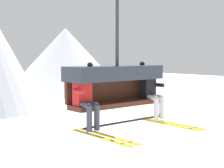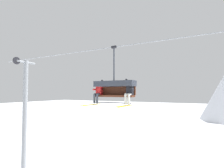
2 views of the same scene
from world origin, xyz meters
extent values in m
cone|color=white|center=(31.24, 50.45, 6.17)|extent=(23.02, 23.02, 12.34)
cube|color=#512819|center=(-0.25, -0.80, 6.07)|extent=(2.20, 0.48, 0.10)
cube|color=#512819|center=(-0.25, -0.52, 6.34)|extent=(2.20, 0.08, 0.45)
cube|color=#2D333D|center=(-0.25, -0.74, 6.72)|extent=(2.24, 0.68, 0.30)
cylinder|color=black|center=(-0.25, -1.12, 5.74)|extent=(2.20, 0.04, 0.04)
cylinder|color=#2D333D|center=(-0.25, -0.80, 7.74)|extent=(0.07, 0.07, 1.76)
cube|color=red|center=(-1.16, -0.82, 6.38)|extent=(0.32, 0.22, 0.52)
sphere|color=maroon|center=(-1.16, -0.82, 6.74)|extent=(0.22, 0.22, 0.22)
ellipsoid|color=black|center=(-1.16, -0.92, 6.74)|extent=(0.17, 0.04, 0.08)
cylinder|color=#3D424C|center=(-1.25, -0.99, 6.16)|extent=(0.11, 0.34, 0.11)
cylinder|color=#3D424C|center=(-1.08, -0.99, 6.16)|extent=(0.11, 0.34, 0.11)
cylinder|color=#3D424C|center=(-1.25, -1.16, 5.92)|extent=(0.11, 0.11, 0.48)
cylinder|color=#3D424C|center=(-1.08, -1.16, 5.92)|extent=(0.11, 0.11, 0.48)
cube|color=gold|center=(-1.25, -1.46, 5.63)|extent=(0.09, 1.70, 0.02)
cube|color=gold|center=(-1.08, -1.46, 5.63)|extent=(0.09, 1.70, 0.02)
cylinder|color=red|center=(-1.35, -0.97, 6.42)|extent=(0.09, 0.30, 0.09)
cylinder|color=red|center=(-0.98, -0.82, 6.73)|extent=(0.09, 0.09, 0.30)
sphere|color=black|center=(-0.98, -0.82, 6.90)|extent=(0.11, 0.11, 0.11)
cube|color=black|center=(0.65, -0.82, 6.38)|extent=(0.32, 0.22, 0.52)
sphere|color=maroon|center=(0.65, -0.82, 6.74)|extent=(0.22, 0.22, 0.22)
ellipsoid|color=black|center=(0.65, -0.92, 6.74)|extent=(0.17, 0.04, 0.08)
cylinder|color=silver|center=(0.57, -0.99, 6.16)|extent=(0.11, 0.34, 0.11)
cylinder|color=silver|center=(0.74, -0.99, 6.16)|extent=(0.11, 0.34, 0.11)
cylinder|color=silver|center=(0.57, -1.16, 5.92)|extent=(0.11, 0.11, 0.48)
cylinder|color=silver|center=(0.74, -1.16, 5.92)|extent=(0.11, 0.11, 0.48)
cube|color=gold|center=(0.57, -1.46, 5.63)|extent=(0.09, 1.70, 0.02)
cube|color=gold|center=(0.74, -1.46, 5.63)|extent=(0.09, 1.70, 0.02)
cylinder|color=black|center=(0.47, -0.82, 6.73)|extent=(0.09, 0.09, 0.30)
sphere|color=black|center=(0.47, -0.82, 6.90)|extent=(0.11, 0.11, 0.11)
cylinder|color=black|center=(0.84, -0.97, 6.42)|extent=(0.09, 0.30, 0.09)
camera|label=1|loc=(-4.98, -6.20, 7.09)|focal=55.00mm
camera|label=2|loc=(4.03, -8.92, 6.26)|focal=28.00mm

